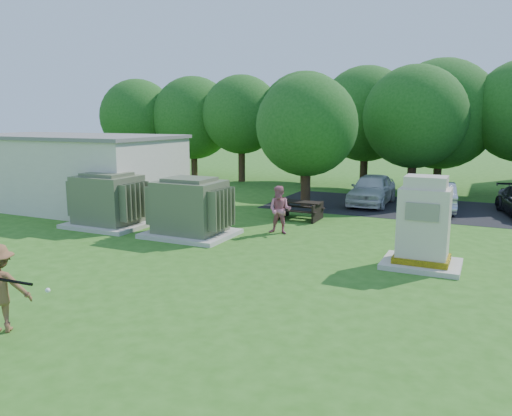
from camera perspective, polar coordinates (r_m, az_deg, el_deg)
The scene contains 13 objects.
ground at distance 12.79m, azimuth -7.75°, elevation -8.68°, with size 120.00×120.00×0.00m, color #2D6619.
service_building at distance 24.71m, azimuth -20.60°, elevation 3.78°, with size 10.00×5.00×3.20m, color beige.
service_building_roof at distance 24.59m, azimuth -20.84°, elevation 7.66°, with size 10.20×5.20×0.15m, color slate.
parking_strip at distance 23.97m, azimuth 25.66°, elevation -0.63°, with size 20.00×6.00×0.01m, color #232326.
transformer_left at distance 19.91m, azimuth -16.54°, elevation 0.74°, with size 3.00×2.40×2.07m.
transformer_right at distance 17.68m, azimuth -7.54°, elevation -0.09°, with size 3.00×2.40×2.07m.
generator_cabinet at distance 14.64m, azimuth 18.59°, elevation -2.13°, with size 2.11×1.72×2.56m.
picnic_table at distance 20.53m, azimuth 5.04°, elevation -0.01°, with size 1.75×1.32×0.75m.
person_at_picnic at distance 17.88m, azimuth 2.76°, elevation -0.23°, with size 0.85×0.66×1.74m, color #C5687D.
car_white at distance 24.54m, azimuth 13.12°, elevation 2.11°, with size 1.75×4.34×1.48m, color silver.
car_silver_a at distance 23.76m, azimuth 19.94°, elevation 1.30°, with size 1.41×4.03×1.33m, color silver.
batting_equipment at distance 10.31m, azimuth -25.79°, elevation -7.66°, with size 1.53×0.11×0.12m.
tree_row at distance 29.02m, azimuth 15.76°, elevation 10.00°, with size 41.30×13.30×7.30m.
Camera 1 is at (6.65, -10.11, 4.16)m, focal length 35.00 mm.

